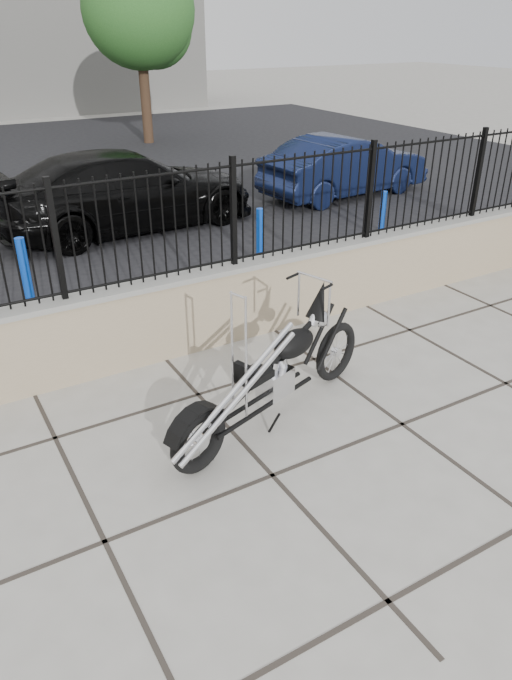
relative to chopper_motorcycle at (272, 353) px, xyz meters
name	(u,v)px	position (x,y,z in m)	size (l,w,h in m)	color
ground_plane	(272,476)	(-0.42, -0.70, -0.77)	(90.00, 90.00, 0.00)	#99968E
parking_lot	(4,183)	(-0.42, 11.80, -0.77)	(30.00, 30.00, 0.00)	black
retaining_wall	(159,319)	(-0.42, 1.80, -0.29)	(14.00, 0.36, 0.96)	gray
iron_fence	(151,227)	(-0.42, 1.80, 0.79)	(14.00, 0.08, 1.20)	black
chopper_motorcycle	(272,353)	(0.00, 0.00, 0.00)	(2.56, 0.45, 1.54)	black
car_black	(126,190)	(0.99, 6.77, -0.05)	(2.02, 4.97, 1.44)	black
car_blue	(345,166)	(6.03, 6.66, -0.11)	(1.39, 3.99, 1.32)	#0F1737
bollard_a	(26,276)	(-1.47, 3.81, -0.24)	(0.13, 0.13, 1.05)	#0B16A9
bollard_b	(260,238)	(2.08, 3.72, -0.29)	(0.11, 0.11, 0.95)	#0D1DCD
bollard_c	(382,215)	(4.70, 3.84, -0.33)	(0.10, 0.10, 0.87)	#0C60BA
tree_right	(138,4)	(4.74, 15.34, 3.21)	(3.37, 3.37, 5.68)	#382619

